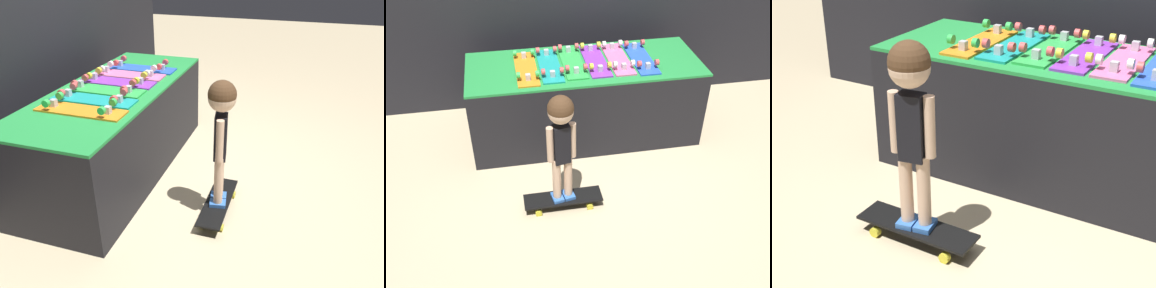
{
  "view_description": "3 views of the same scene",
  "coord_description": "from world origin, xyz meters",
  "views": [
    {
      "loc": [
        -2.55,
        -0.89,
        1.76
      ],
      "look_at": [
        -0.08,
        -0.12,
        0.38
      ],
      "focal_mm": 35.0,
      "sensor_mm": 36.0,
      "label": 1
    },
    {
      "loc": [
        -0.71,
        -2.99,
        2.56
      ],
      "look_at": [
        -0.18,
        -0.1,
        0.37
      ],
      "focal_mm": 42.0,
      "sensor_mm": 36.0,
      "label": 2
    },
    {
      "loc": [
        0.93,
        -2.17,
        1.61
      ],
      "look_at": [
        -0.23,
        -0.15,
        0.46
      ],
      "focal_mm": 50.0,
      "sensor_mm": 36.0,
      "label": 3
    }
  ],
  "objects": [
    {
      "name": "skateboard_blue_on_rack",
      "position": [
        0.52,
        0.56,
        0.77
      ],
      "size": [
        0.19,
        0.64,
        0.09
      ],
      "color": "blue",
      "rests_on": "display_rack"
    },
    {
      "name": "skateboard_orange_on_rack",
      "position": [
        -0.52,
        0.55,
        0.77
      ],
      "size": [
        0.19,
        0.64,
        0.09
      ],
      "color": "orange",
      "rests_on": "display_rack"
    },
    {
      "name": "skateboard_on_floor",
      "position": [
        -0.36,
        -0.4,
        0.07
      ],
      "size": [
        0.62,
        0.18,
        0.09
      ],
      "color": "black",
      "rests_on": "ground_plane"
    },
    {
      "name": "skateboard_green_on_rack",
      "position": [
        -0.1,
        0.59,
        0.77
      ],
      "size": [
        0.19,
        0.64,
        0.09
      ],
      "color": "green",
      "rests_on": "display_rack"
    },
    {
      "name": "skateboard_teal_on_rack",
      "position": [
        -0.31,
        0.57,
        0.77
      ],
      "size": [
        0.19,
        0.64,
        0.09
      ],
      "color": "teal",
      "rests_on": "display_rack"
    },
    {
      "name": "ground_plane",
      "position": [
        0.0,
        0.0,
        0.0
      ],
      "size": [
        16.0,
        16.0,
        0.0
      ],
      "primitive_type": "plane",
      "color": "beige"
    },
    {
      "name": "skateboard_pink_on_rack",
      "position": [
        0.31,
        0.59,
        0.77
      ],
      "size": [
        0.19,
        0.64,
        0.09
      ],
      "color": "pink",
      "rests_on": "display_rack"
    },
    {
      "name": "display_rack",
      "position": [
        0.0,
        0.57,
        0.37
      ],
      "size": [
        2.09,
        0.81,
        0.75
      ],
      "color": "black",
      "rests_on": "ground_plane"
    },
    {
      "name": "child",
      "position": [
        -0.36,
        -0.4,
        0.74
      ],
      "size": [
        0.22,
        0.19,
        0.92
      ],
      "rotation": [
        0.0,
        0.0,
        0.17
      ],
      "color": "#3870C6",
      "rests_on": "skateboard_on_floor"
    },
    {
      "name": "skateboard_purple_on_rack",
      "position": [
        0.1,
        0.59,
        0.77
      ],
      "size": [
        0.19,
        0.64,
        0.09
      ],
      "color": "purple",
      "rests_on": "display_rack"
    }
  ]
}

